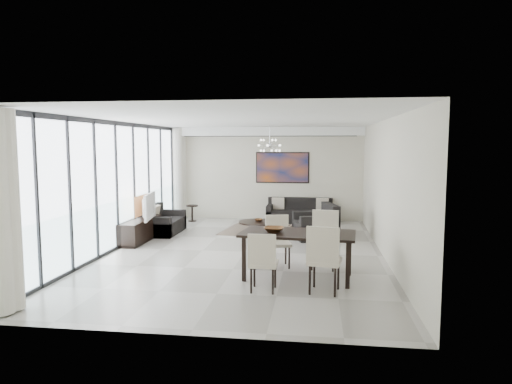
% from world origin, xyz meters
% --- Properties ---
extents(room_shell, '(6.00, 9.00, 2.90)m').
position_xyz_m(room_shell, '(0.46, 0.00, 1.45)').
color(room_shell, '#A8A39B').
rests_on(room_shell, ground).
extents(window_wall, '(0.37, 8.95, 2.90)m').
position_xyz_m(window_wall, '(-2.86, 0.00, 1.47)').
color(window_wall, silver).
rests_on(window_wall, floor).
extents(soffit, '(5.98, 0.40, 0.26)m').
position_xyz_m(soffit, '(0.00, 4.30, 2.77)').
color(soffit, white).
rests_on(soffit, room_shell).
extents(painting, '(1.68, 0.04, 0.98)m').
position_xyz_m(painting, '(0.50, 4.47, 1.65)').
color(painting, '#A94B17').
rests_on(painting, room_shell).
extents(chandelier, '(0.66, 0.66, 0.71)m').
position_xyz_m(chandelier, '(0.30, 2.50, 2.35)').
color(chandelier, silver).
rests_on(chandelier, room_shell).
extents(rug, '(3.05, 2.52, 0.01)m').
position_xyz_m(rug, '(0.47, 2.60, 0.01)').
color(rug, black).
rests_on(rug, floor).
extents(coffee_table, '(1.01, 1.01, 0.35)m').
position_xyz_m(coffee_table, '(0.04, 1.97, 0.20)').
color(coffee_table, black).
rests_on(coffee_table, floor).
extents(bowl_coffee, '(0.22, 0.22, 0.07)m').
position_xyz_m(bowl_coffee, '(0.06, 2.02, 0.39)').
color(bowl_coffee, brown).
rests_on(bowl_coffee, coffee_table).
extents(sofa_main, '(2.00, 0.82, 0.73)m').
position_xyz_m(sofa_main, '(1.07, 4.07, 0.25)').
color(sofa_main, black).
rests_on(sofa_main, floor).
extents(loveseat, '(0.84, 1.49, 0.74)m').
position_xyz_m(loveseat, '(-2.54, 1.84, 0.25)').
color(loveseat, black).
rests_on(loveseat, floor).
extents(armchair, '(1.22, 1.26, 0.87)m').
position_xyz_m(armchair, '(1.59, 1.69, 0.30)').
color(armchair, black).
rests_on(armchair, floor).
extents(side_table, '(0.36, 0.36, 0.50)m').
position_xyz_m(side_table, '(-2.25, 3.79, 0.33)').
color(side_table, black).
rests_on(side_table, floor).
extents(tv_console, '(0.49, 1.74, 0.54)m').
position_xyz_m(tv_console, '(-2.76, 0.79, 0.27)').
color(tv_console, black).
rests_on(tv_console, floor).
extents(television, '(0.32, 1.12, 0.64)m').
position_xyz_m(television, '(-2.60, 0.82, 0.86)').
color(television, gray).
rests_on(television, tv_console).
extents(dining_table, '(2.08, 1.19, 0.83)m').
position_xyz_m(dining_table, '(1.25, -1.85, 0.75)').
color(dining_table, black).
rests_on(dining_table, floor).
extents(dining_chair_sw, '(0.46, 0.46, 0.97)m').
position_xyz_m(dining_chair_sw, '(0.72, -2.71, 0.56)').
color(dining_chair_sw, beige).
rests_on(dining_chair_sw, floor).
extents(dining_chair_se, '(0.59, 0.59, 1.11)m').
position_xyz_m(dining_chair_se, '(1.69, -2.67, 0.64)').
color(dining_chair_se, beige).
rests_on(dining_chair_se, floor).
extents(dining_chair_nw, '(0.56, 0.56, 0.99)m').
position_xyz_m(dining_chair_nw, '(0.82, -1.05, 0.57)').
color(dining_chair_nw, beige).
rests_on(dining_chair_nw, floor).
extents(dining_chair_ne, '(0.57, 0.57, 1.10)m').
position_xyz_m(dining_chair_ne, '(1.73, -1.03, 0.64)').
color(dining_chair_ne, beige).
rests_on(dining_chair_ne, floor).
extents(bowl_dining, '(0.39, 0.39, 0.09)m').
position_xyz_m(bowl_dining, '(0.83, -1.88, 0.88)').
color(bowl_dining, brown).
rests_on(bowl_dining, dining_table).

